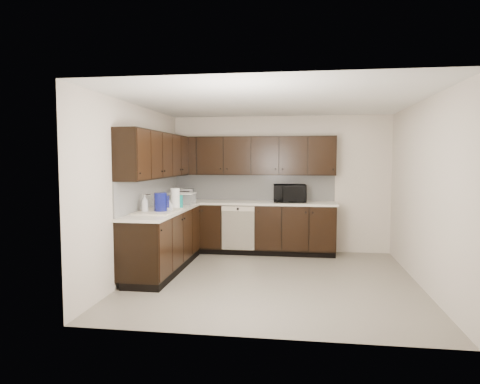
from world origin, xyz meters
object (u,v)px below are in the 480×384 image
object	(u,v)px
sink	(157,216)
microwave	(290,193)
blue_pitcher	(161,203)
storage_bin	(180,199)
toaster_oven	(184,195)

from	to	relation	value
sink	microwave	xyz separation A→B (m)	(1.87, 1.72, 0.22)
sink	blue_pitcher	size ratio (longest dim) A/B	2.88
sink	microwave	world-z (taller)	microwave
sink	storage_bin	xyz separation A→B (m)	(0.02, 1.09, 0.15)
toaster_oven	blue_pitcher	bearing A→B (deg)	-92.42
microwave	blue_pitcher	xyz separation A→B (m)	(-1.80, -1.76, -0.02)
toaster_oven	storage_bin	world-z (taller)	toaster_oven
sink	blue_pitcher	world-z (taller)	blue_pitcher
microwave	sink	bearing A→B (deg)	-141.95
storage_bin	blue_pitcher	xyz separation A→B (m)	(0.04, -1.13, 0.05)
sink	toaster_oven	bearing A→B (deg)	92.35
blue_pitcher	microwave	bearing A→B (deg)	25.64
storage_bin	blue_pitcher	size ratio (longest dim) A/B	1.68
sink	toaster_oven	world-z (taller)	sink
sink	microwave	bearing A→B (deg)	42.69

